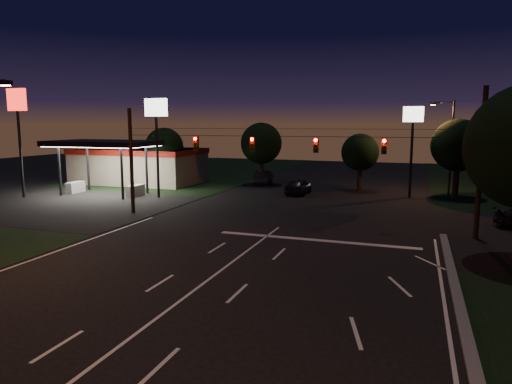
% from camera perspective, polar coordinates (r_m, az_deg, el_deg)
% --- Properties ---
extents(ground, '(140.00, 140.00, 0.00)m').
position_cam_1_polar(ground, '(18.07, -10.23, -13.80)').
color(ground, black).
rests_on(ground, ground).
extents(cross_street_left, '(20.00, 16.00, 0.02)m').
position_cam_1_polar(cross_street_left, '(42.21, -23.31, -1.49)').
color(cross_street_left, black).
rests_on(cross_street_left, ground).
extents(stop_bar, '(12.00, 0.50, 0.01)m').
position_cam_1_polar(stop_bar, '(27.40, 7.42, -5.97)').
color(stop_bar, silver).
rests_on(stop_bar, ground).
extents(utility_pole_right, '(0.30, 0.30, 9.00)m').
position_cam_1_polar(utility_pole_right, '(30.48, 25.71, -5.28)').
color(utility_pole_right, black).
rests_on(utility_pole_right, ground).
extents(utility_pole_left, '(0.28, 0.28, 8.00)m').
position_cam_1_polar(utility_pole_left, '(36.49, -15.07, -2.56)').
color(utility_pole_left, black).
rests_on(utility_pole_left, ground).
extents(signal_span, '(24.00, 0.40, 1.56)m').
position_cam_1_polar(signal_span, '(30.65, 3.45, 6.03)').
color(signal_span, black).
rests_on(signal_span, ground).
extents(gas_station, '(14.20, 16.10, 5.25)m').
position_cam_1_polar(gas_station, '(54.30, -14.64, 3.54)').
color(gas_station, gray).
rests_on(gas_station, ground).
extents(pole_sign_left_near, '(2.20, 0.30, 9.10)m').
position_cam_1_polar(pole_sign_left_near, '(42.81, -12.34, 8.52)').
color(pole_sign_left_near, black).
rests_on(pole_sign_left_near, ground).
extents(pole_sign_left_far, '(2.00, 0.30, 10.00)m').
position_cam_1_polar(pole_sign_left_far, '(47.31, -27.63, 8.51)').
color(pole_sign_left_far, black).
rests_on(pole_sign_left_far, ground).
extents(pole_sign_right, '(1.80, 0.30, 8.40)m').
position_cam_1_polar(pole_sign_right, '(44.49, 18.99, 7.30)').
color(pole_sign_right, black).
rests_on(pole_sign_right, ground).
extents(street_light_right_far, '(2.20, 0.35, 9.00)m').
position_cam_1_polar(street_light_right_far, '(46.60, 22.95, 5.90)').
color(street_light_right_far, black).
rests_on(street_light_right_far, ground).
extents(tree_far_a, '(4.20, 4.20, 6.42)m').
position_cam_1_polar(tree_far_a, '(51.88, -11.31, 5.51)').
color(tree_far_a, black).
rests_on(tree_far_a, ground).
extents(tree_far_b, '(4.60, 4.60, 6.98)m').
position_cam_1_polar(tree_far_b, '(51.34, 0.72, 6.04)').
color(tree_far_b, black).
rests_on(tree_far_b, ground).
extents(tree_far_c, '(3.80, 3.80, 5.86)m').
position_cam_1_polar(tree_far_c, '(47.98, 12.91, 4.80)').
color(tree_far_c, black).
rests_on(tree_far_c, ground).
extents(tree_far_d, '(4.80, 4.80, 7.30)m').
position_cam_1_polar(tree_far_d, '(45.81, 23.96, 5.28)').
color(tree_far_d, black).
rests_on(tree_far_d, ground).
extents(car_oncoming_a, '(1.93, 4.63, 1.57)m').
position_cam_1_polar(car_oncoming_a, '(44.83, 5.31, 0.73)').
color(car_oncoming_a, black).
rests_on(car_oncoming_a, ground).
extents(car_oncoming_b, '(2.42, 4.92, 1.55)m').
position_cam_1_polar(car_oncoming_b, '(52.66, 0.94, 1.91)').
color(car_oncoming_b, black).
rests_on(car_oncoming_b, ground).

